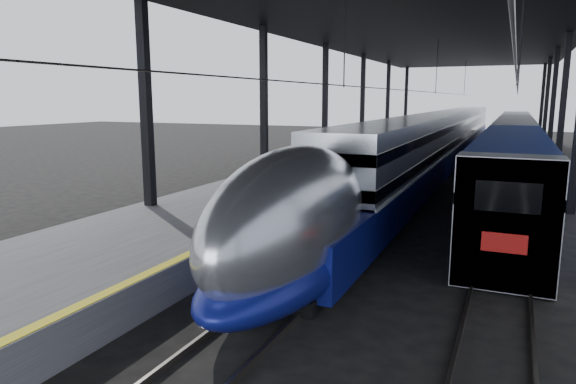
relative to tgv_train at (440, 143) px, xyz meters
The scene contains 7 objects.
ground 28.60m from the tgv_train, 94.02° to the right, with size 160.00×160.00×0.00m, color black.
platform 10.20m from the tgv_train, 122.99° to the right, with size 6.00×80.00×1.00m, color #4C4C4F.
yellow_strip 8.94m from the tgv_train, 107.68° to the right, with size 0.30×80.00×0.01m, color yellow.
rails 9.02m from the tgv_train, 73.56° to the right, with size 6.52×80.00×0.16m.
canopy 11.13m from the tgv_train, 90.67° to the right, with size 18.00×75.00×9.47m.
tgv_train is the anchor object (origin of this frame).
second_train 5.37m from the tgv_train, 21.38° to the left, with size 2.64×56.05×3.64m.
Camera 1 is at (7.05, -10.80, 5.09)m, focal length 32.00 mm.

